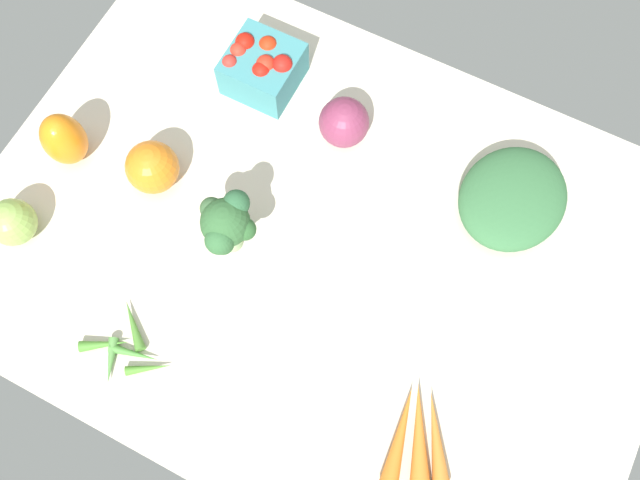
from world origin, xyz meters
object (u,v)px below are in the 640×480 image
object	(u,v)px
red_onion_near_basket	(344,122)
heirloom_tomato_orange	(152,167)
okra_pile	(125,348)
leafy_greens_clump	(513,198)
broccoli_head	(226,225)
heirloom_tomato_green	(12,222)
bell_pepper_orange	(64,139)
berry_basket	(262,67)
carrot_bunch	(417,436)

from	to	relation	value
red_onion_near_basket	heirloom_tomato_orange	world-z (taller)	heirloom_tomato_orange
okra_pile	heirloom_tomato_orange	bearing A→B (deg)	-68.02
leafy_greens_clump	okra_pile	bearing A→B (deg)	48.51
red_onion_near_basket	leafy_greens_clump	bearing A→B (deg)	-178.99
broccoli_head	red_onion_near_basket	world-z (taller)	broccoli_head
okra_pile	heirloom_tomato_green	bearing A→B (deg)	-18.67
bell_pepper_orange	heirloom_tomato_orange	bearing A→B (deg)	-170.10
heirloom_tomato_orange	berry_basket	bearing A→B (deg)	-104.96
broccoli_head	red_onion_near_basket	xyz separation A→B (cm)	(-6.59, -24.17, -3.74)
heirloom_tomato_green	red_onion_near_basket	bearing A→B (deg)	-134.30
broccoli_head	okra_pile	bearing A→B (deg)	74.92
heirloom_tomato_orange	carrot_bunch	bearing A→B (deg)	161.75
red_onion_near_basket	berry_basket	xyz separation A→B (cm)	(16.07, -3.08, 0.05)
red_onion_near_basket	heirloom_tomato_orange	size ratio (longest dim) A/B	0.97
heirloom_tomato_orange	heirloom_tomato_green	size ratio (longest dim) A/B	1.15
okra_pile	leafy_greens_clump	bearing A→B (deg)	-131.49
red_onion_near_basket	heirloom_tomato_green	world-z (taller)	red_onion_near_basket
broccoli_head	okra_pile	xyz separation A→B (cm)	(5.62, 20.88, -6.93)
broccoli_head	leafy_greens_clump	size ratio (longest dim) A/B	0.64
leafy_greens_clump	berry_basket	xyz separation A→B (cm)	(44.14, -2.58, 1.10)
broccoli_head	berry_basket	size ratio (longest dim) A/B	1.06
berry_basket	bell_pepper_orange	size ratio (longest dim) A/B	1.07
leafy_greens_clump	heirloom_tomato_green	xyz separation A→B (cm)	(64.15, 37.48, 0.63)
leafy_greens_clump	heirloom_tomato_orange	distance (cm)	54.41
heirloom_tomato_orange	heirloom_tomato_green	bearing A→B (deg)	50.67
carrot_bunch	heirloom_tomato_green	world-z (taller)	heirloom_tomato_green
bell_pepper_orange	heirloom_tomato_orange	distance (cm)	14.14
broccoli_head	berry_basket	distance (cm)	29.08
okra_pile	bell_pepper_orange	bearing A→B (deg)	-43.20
carrot_bunch	okra_pile	world-z (taller)	carrot_bunch
broccoli_head	bell_pepper_orange	size ratio (longest dim) A/B	1.14
carrot_bunch	okra_pile	distance (cm)	42.63
bell_pepper_orange	okra_pile	size ratio (longest dim) A/B	0.74
heirloom_tomato_green	broccoli_head	bearing A→B (deg)	-156.52
carrot_bunch	broccoli_head	xyz separation A→B (cm)	(36.28, -13.10, 6.32)
heirloom_tomato_green	bell_pepper_orange	bearing A→B (deg)	-89.67
red_onion_near_basket	bell_pepper_orange	world-z (taller)	bell_pepper_orange
broccoli_head	berry_basket	xyz separation A→B (cm)	(9.48, -27.24, -3.69)
bell_pepper_orange	okra_pile	distance (cm)	33.15
red_onion_near_basket	berry_basket	distance (cm)	16.37
berry_basket	bell_pepper_orange	distance (cm)	32.59
heirloom_tomato_green	okra_pile	bearing A→B (deg)	161.33
red_onion_near_basket	berry_basket	bearing A→B (deg)	-10.84
leafy_greens_clump	red_onion_near_basket	size ratio (longest dim) A/B	2.29
broccoli_head	heirloom_tomato_green	size ratio (longest dim) A/B	1.64
leafy_greens_clump	bell_pepper_orange	world-z (taller)	bell_pepper_orange
red_onion_near_basket	heirloom_tomato_green	bearing A→B (deg)	45.70
berry_basket	heirloom_tomato_orange	distance (cm)	24.02
red_onion_near_basket	okra_pile	xyz separation A→B (cm)	(12.22, 45.05, -3.19)
berry_basket	heirloom_tomato_green	world-z (taller)	berry_basket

